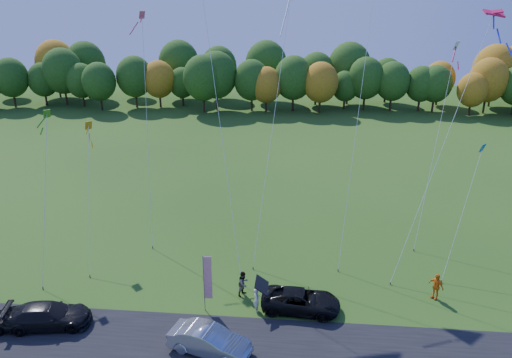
# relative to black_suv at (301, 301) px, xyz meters

# --- Properties ---
(ground) EXTENTS (160.00, 160.00, 0.00)m
(ground) POSITION_rel_black_suv_xyz_m (-3.54, -0.14, -0.73)
(ground) COLOR #234D14
(asphalt_strip) EXTENTS (90.00, 6.00, 0.01)m
(asphalt_strip) POSITION_rel_black_suv_xyz_m (-3.54, -4.14, -0.72)
(asphalt_strip) COLOR black
(asphalt_strip) RESTS_ON ground
(tree_line) EXTENTS (116.00, 12.00, 10.00)m
(tree_line) POSITION_rel_black_suv_xyz_m (-3.54, 54.86, -0.73)
(tree_line) COLOR #1E4711
(tree_line) RESTS_ON ground
(black_suv) EXTENTS (5.41, 2.80, 1.46)m
(black_suv) POSITION_rel_black_suv_xyz_m (0.00, 0.00, 0.00)
(black_suv) COLOR black
(black_suv) RESTS_ON ground
(silver_sedan) EXTENTS (5.25, 3.05, 1.64)m
(silver_sedan) POSITION_rel_black_suv_xyz_m (-5.33, -4.60, 0.09)
(silver_sedan) COLOR #B4B3B8
(silver_sedan) RESTS_ON ground
(dark_truck_a) EXTENTS (5.61, 3.04, 1.54)m
(dark_truck_a) POSITION_rel_black_suv_xyz_m (-15.98, -3.11, 0.04)
(dark_truck_a) COLOR black
(dark_truck_a) RESTS_ON ground
(person_tailgate_a) EXTENTS (0.56, 0.70, 1.70)m
(person_tailgate_a) POSITION_rel_black_suv_xyz_m (-2.93, -0.34, 0.12)
(person_tailgate_a) COLOR silver
(person_tailgate_a) RESTS_ON ground
(person_tailgate_b) EXTENTS (1.05, 1.11, 1.82)m
(person_tailgate_b) POSITION_rel_black_suv_xyz_m (-4.01, 1.40, 0.18)
(person_tailgate_b) COLOR gray
(person_tailgate_b) RESTS_ON ground
(person_east) EXTENTS (1.12, 1.14, 1.93)m
(person_east) POSITION_rel_black_suv_xyz_m (9.26, 2.19, 0.23)
(person_east) COLOR orange
(person_east) RESTS_ON ground
(feather_flag) EXTENTS (0.56, 0.10, 4.21)m
(feather_flag) POSITION_rel_black_suv_xyz_m (-6.17, -0.59, 1.85)
(feather_flag) COLOR #999999
(feather_flag) RESTS_ON ground
(kite_delta_blue) EXTENTS (6.69, 12.77, 26.13)m
(kite_delta_blue) POSITION_rel_black_suv_xyz_m (-6.75, 8.38, 11.72)
(kite_delta_blue) COLOR #4C3F33
(kite_delta_blue) RESTS_ON ground
(kite_parafoil_orange) EXTENTS (5.28, 13.73, 33.66)m
(kite_parafoil_orange) POSITION_rel_black_suv_xyz_m (4.47, 11.60, 15.92)
(kite_parafoil_orange) COLOR #4C3F33
(kite_parafoil_orange) RESTS_ON ground
(kite_delta_red) EXTENTS (3.60, 10.39, 21.84)m
(kite_delta_red) POSITION_rel_black_suv_xyz_m (-2.48, 9.60, 9.95)
(kite_delta_red) COLOR #4C3F33
(kite_delta_red) RESTS_ON ground
(kite_parafoil_rainbow) EXTENTS (8.76, 9.04, 18.95)m
(kite_parafoil_rainbow) POSITION_rel_black_suv_xyz_m (10.01, 7.82, 8.55)
(kite_parafoil_rainbow) COLOR #4C3F33
(kite_parafoil_rainbow) RESTS_ON ground
(kite_diamond_yellow) EXTENTS (2.28, 7.35, 10.49)m
(kite_diamond_yellow) POSITION_rel_black_suv_xyz_m (-16.50, 5.93, 4.30)
(kite_diamond_yellow) COLOR #4C3F33
(kite_diamond_yellow) RESTS_ON ground
(kite_diamond_green) EXTENTS (1.36, 6.41, 12.00)m
(kite_diamond_green) POSITION_rel_black_suv_xyz_m (-18.80, 3.71, 5.15)
(kite_diamond_green) COLOR #4C3F33
(kite_diamond_green) RESTS_ON ground
(kite_diamond_white) EXTENTS (3.72, 7.75, 16.29)m
(kite_diamond_white) POSITION_rel_black_suv_xyz_m (10.70, 12.25, 7.17)
(kite_diamond_white) COLOR #4C3F33
(kite_diamond_white) RESTS_ON ground
(kite_diamond_pink) EXTENTS (2.19, 7.88, 18.53)m
(kite_diamond_pink) POSITION_rel_black_suv_xyz_m (-13.05, 10.86, 8.36)
(kite_diamond_pink) COLOR #4C3F33
(kite_diamond_pink) RESTS_ON ground
(kite_diamond_blue_low) EXTENTS (3.65, 5.53, 9.48)m
(kite_diamond_blue_low) POSITION_rel_black_suv_xyz_m (11.78, 6.68, 3.77)
(kite_diamond_blue_low) COLOR #4C3F33
(kite_diamond_blue_low) RESTS_ON ground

